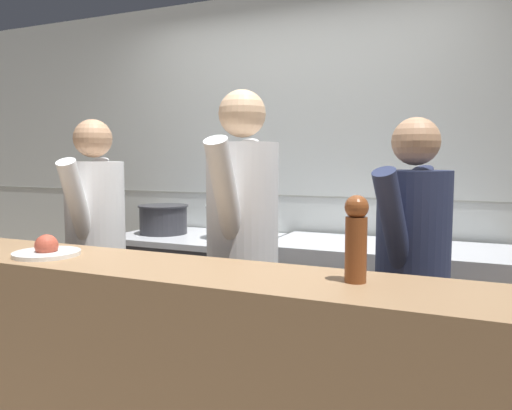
# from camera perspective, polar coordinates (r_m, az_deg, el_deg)

# --- Properties ---
(wall_back_tiled) EXTENTS (8.00, 0.06, 2.60)m
(wall_back_tiled) POSITION_cam_1_polar(r_m,az_deg,el_deg) (3.63, 4.29, 3.44)
(wall_back_tiled) COLOR silver
(wall_back_tiled) RESTS_ON ground_plane
(oven_range) EXTENTS (1.10, 0.71, 0.88)m
(oven_range) POSITION_cam_1_polar(r_m,az_deg,el_deg) (3.65, -6.74, -10.28)
(oven_range) COLOR #38383D
(oven_range) RESTS_ON ground_plane
(prep_counter) EXTENTS (1.40, 0.65, 0.90)m
(prep_counter) POSITION_cam_1_polar(r_m,az_deg,el_deg) (3.21, 14.53, -12.47)
(prep_counter) COLOR #B7BABF
(prep_counter) RESTS_ON ground_plane
(pass_counter) EXTENTS (3.43, 0.45, 1.00)m
(pass_counter) POSITION_cam_1_polar(r_m,az_deg,el_deg) (2.13, -8.98, -20.40)
(pass_counter) COLOR #93704C
(pass_counter) RESTS_ON ground_plane
(stock_pot) EXTENTS (0.36, 0.36, 0.21)m
(stock_pot) POSITION_cam_1_polar(r_m,az_deg,el_deg) (3.67, -10.55, -1.53)
(stock_pot) COLOR #2D2D33
(stock_pot) RESTS_ON oven_range
(sauce_pot) EXTENTS (0.31, 0.31, 0.22)m
(sauce_pot) POSITION_cam_1_polar(r_m,az_deg,el_deg) (3.41, -3.21, -1.84)
(sauce_pot) COLOR #B7BABF
(sauce_pot) RESTS_ON oven_range
(mixing_bowl_steel) EXTENTS (0.21, 0.21, 0.08)m
(mixing_bowl_steel) POSITION_cam_1_polar(r_m,az_deg,el_deg) (3.05, 19.13, -3.97)
(mixing_bowl_steel) COLOR #B7BABF
(mixing_bowl_steel) RESTS_ON prep_counter
(plated_dish_main) EXTENTS (0.28, 0.28, 0.10)m
(plated_dish_main) POSITION_cam_1_polar(r_m,az_deg,el_deg) (2.33, -22.81, -4.80)
(plated_dish_main) COLOR white
(plated_dish_main) RESTS_ON pass_counter
(pepper_mill) EXTENTS (0.08, 0.08, 0.30)m
(pepper_mill) POSITION_cam_1_polar(r_m,az_deg,el_deg) (1.71, 11.37, -3.58)
(pepper_mill) COLOR brown
(pepper_mill) RESTS_ON pass_counter
(chef_head_cook) EXTENTS (0.41, 0.71, 1.64)m
(chef_head_cook) POSITION_cam_1_polar(r_m,az_deg,el_deg) (3.04, -17.81, -4.50)
(chef_head_cook) COLOR black
(chef_head_cook) RESTS_ON ground_plane
(chef_sous) EXTENTS (0.39, 0.77, 1.75)m
(chef_sous) POSITION_cam_1_polar(r_m,az_deg,el_deg) (2.49, -1.55, -4.94)
(chef_sous) COLOR black
(chef_sous) RESTS_ON ground_plane
(chef_line) EXTENTS (0.41, 0.69, 1.60)m
(chef_line) POSITION_cam_1_polar(r_m,az_deg,el_deg) (2.37, 17.39, -7.80)
(chef_line) COLOR black
(chef_line) RESTS_ON ground_plane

